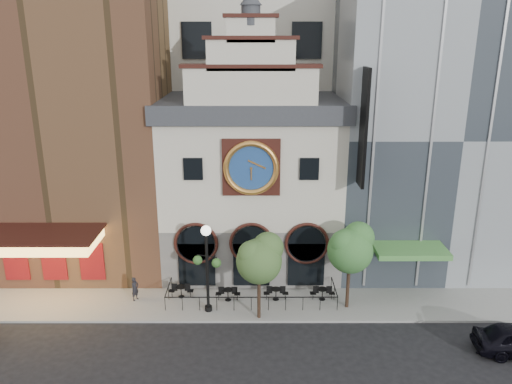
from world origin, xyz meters
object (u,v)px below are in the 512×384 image
object	(u,v)px
bistro_2	(276,293)
bistro_3	(322,293)
tree_right	(351,247)
lamppost	(207,259)
bistro_0	(181,291)
tree_left	(260,258)
bistro_1	(228,294)
pedestrian	(135,289)

from	to	relation	value
bistro_2	bistro_3	size ratio (longest dim) A/B	1.00
bistro_2	tree_right	size ratio (longest dim) A/B	0.29
bistro_2	lamppost	bearing A→B (deg)	-162.50
bistro_0	tree_left	size ratio (longest dim) A/B	0.30
bistro_1	pedestrian	xyz separation A→B (m)	(-5.92, 0.06, 0.32)
bistro_1	pedestrian	distance (m)	5.93
bistro_0	bistro_2	xyz separation A→B (m)	(6.12, -0.32, 0.00)
bistro_2	pedestrian	xyz separation A→B (m)	(-9.00, -0.01, 0.32)
tree_left	tree_right	xyz separation A→B (m)	(5.50, 1.21, 0.13)
tree_right	lamppost	bearing A→B (deg)	-176.94
pedestrian	bistro_0	bearing A→B (deg)	-52.48
tree_left	tree_right	bearing A→B (deg)	12.43
bistro_1	tree_left	bearing A→B (deg)	-44.88
pedestrian	tree_right	xyz separation A→B (m)	(13.44, -0.85, 3.26)
bistro_2	bistro_1	bearing A→B (deg)	-178.68
tree_right	bistro_1	bearing A→B (deg)	173.96
bistro_3	pedestrian	xyz separation A→B (m)	(-11.97, -0.02, 0.32)
pedestrian	tree_left	distance (m)	8.78
bistro_1	pedestrian	size ratio (longest dim) A/B	1.01
bistro_1	tree_right	xyz separation A→B (m)	(7.51, -0.79, 3.58)
bistro_0	tree_left	distance (m)	6.58
bistro_0	tree_right	xyz separation A→B (m)	(10.56, -1.19, 3.58)
tree_left	lamppost	bearing A→B (deg)	166.62
bistro_2	tree_right	xyz separation A→B (m)	(4.44, -0.87, 3.58)
tree_left	bistro_2	bearing A→B (deg)	63.03
tree_left	bistro_0	bearing A→B (deg)	154.62
bistro_3	tree_right	distance (m)	3.97
bistro_2	tree_left	size ratio (longest dim) A/B	0.30
bistro_1	lamppost	distance (m)	3.45
bistro_3	bistro_1	bearing A→B (deg)	-179.28
bistro_0	pedestrian	size ratio (longest dim) A/B	1.01
bistro_2	tree_left	world-z (taller)	tree_left
bistro_1	lamppost	size ratio (longest dim) A/B	0.28
bistro_3	tree_left	world-z (taller)	tree_left
bistro_0	tree_right	distance (m)	11.22
bistro_3	pedestrian	size ratio (longest dim) A/B	1.01
bistro_1	tree_left	size ratio (longest dim) A/B	0.30
tree_right	pedestrian	bearing A→B (deg)	176.36
bistro_3	lamppost	size ratio (longest dim) A/B	0.28
bistro_2	tree_right	world-z (taller)	tree_right
bistro_2	pedestrian	size ratio (longest dim) A/B	1.01
bistro_1	tree_left	xyz separation A→B (m)	(2.02, -2.01, 3.45)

